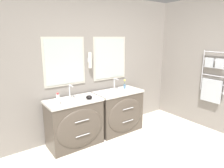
% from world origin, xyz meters
% --- Properties ---
extents(wall_back, '(5.64, 0.14, 2.60)m').
position_xyz_m(wall_back, '(-0.00, 2.04, 1.30)').
color(wall_back, gray).
rests_on(wall_back, ground_plane).
extents(wall_right, '(0.13, 4.01, 2.60)m').
position_xyz_m(wall_right, '(2.05, 0.90, 1.30)').
color(wall_right, gray).
rests_on(wall_right, ground_plane).
extents(vanity_left, '(0.92, 0.56, 0.82)m').
position_xyz_m(vanity_left, '(-0.51, 1.68, 0.42)').
color(vanity_left, '#4C4238').
rests_on(vanity_left, ground_plane).
extents(vanity_right, '(0.92, 0.56, 0.82)m').
position_xyz_m(vanity_right, '(0.44, 1.68, 0.42)').
color(vanity_right, '#4C4238').
rests_on(vanity_right, ground_plane).
extents(faucet_left, '(0.17, 0.14, 0.24)m').
position_xyz_m(faucet_left, '(-0.51, 1.83, 0.94)').
color(faucet_left, silver).
rests_on(faucet_left, vanity_left).
extents(faucet_right, '(0.17, 0.14, 0.24)m').
position_xyz_m(faucet_right, '(0.44, 1.83, 0.94)').
color(faucet_right, silver).
rests_on(faucet_right, vanity_right).
extents(toiletry_bottle, '(0.05, 0.05, 0.18)m').
position_xyz_m(toiletry_bottle, '(-0.80, 1.63, 0.90)').
color(toiletry_bottle, silver).
rests_on(toiletry_bottle, vanity_left).
extents(amenity_bowl, '(0.11, 0.11, 0.06)m').
position_xyz_m(amenity_bowl, '(-0.27, 1.59, 0.85)').
color(amenity_bowl, black).
rests_on(amenity_bowl, vanity_left).
extents(flower_vase, '(0.04, 0.04, 0.19)m').
position_xyz_m(flower_vase, '(0.66, 1.79, 0.90)').
color(flower_vase, teal).
rests_on(flower_vase, vanity_right).
extents(soap_dish, '(0.10, 0.07, 0.04)m').
position_xyz_m(soap_dish, '(0.16, 1.57, 0.84)').
color(soap_dish, white).
rests_on(soap_dish, vanity_right).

